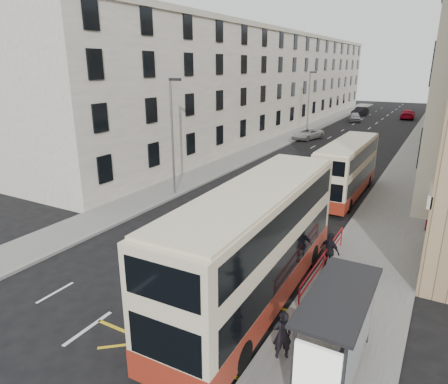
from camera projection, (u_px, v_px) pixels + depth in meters
The scene contains 20 objects.
ground at pixel (127, 301), 15.91m from camera, with size 200.00×200.00×0.00m, color black.
pavement_right at pixel (415, 165), 37.06m from camera, with size 4.00×120.00×0.15m, color slate.
pavement_left at pixel (262, 149), 44.29m from camera, with size 3.00×120.00×0.15m, color slate.
kerb_right at pixel (392, 163), 38.00m from camera, with size 0.25×120.00×0.15m, color gray.
kerb_left at pixel (275, 150), 43.59m from camera, with size 0.25×120.00×0.15m, color gray.
road_markings at pixel (360, 135), 53.27m from camera, with size 10.00×110.00×0.01m, color silver, non-canonical shape.
terrace_left at pixel (270, 82), 57.97m from camera, with size 9.18×79.00×13.25m.
bus_shelter at pixel (340, 324), 11.04m from camera, with size 1.65×4.25×2.70m.
guard_railing at pixel (324, 259), 17.51m from camera, with size 0.06×6.56×1.01m.
street_lamp_near at pixel (173, 131), 27.42m from camera, with size 0.93×0.18×8.00m.
street_lamp_far at pixel (309, 99), 52.33m from camera, with size 0.93×0.18×8.00m.
double_decker_front at pixel (256, 245), 15.27m from camera, with size 2.99×11.92×4.73m.
double_decker_rear at pixel (347, 169), 27.95m from camera, with size 2.33×9.90×3.94m.
pedestrian_near at pixel (282, 335), 12.40m from camera, with size 0.60×0.40×1.66m, color black.
pedestrian_mid at pixel (340, 305), 13.85m from camera, with size 0.83×0.65×1.71m, color black.
pedestrian_far at pixel (330, 251), 17.87m from camera, with size 1.02×0.42×1.73m, color black.
white_van at pixel (307, 134), 50.22m from camera, with size 2.21×4.79×1.33m, color white.
car_silver at pixel (355, 117), 65.62m from camera, with size 1.75×4.35×1.48m, color #9C9EA4.
car_dark at pixel (360, 111), 73.51m from camera, with size 1.64×4.70×1.55m, color black.
car_red at pixel (408, 114), 68.84m from camera, with size 2.21×5.45×1.58m, color #A20319.
Camera 1 is at (10.15, -10.16, 8.99)m, focal length 32.00 mm.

